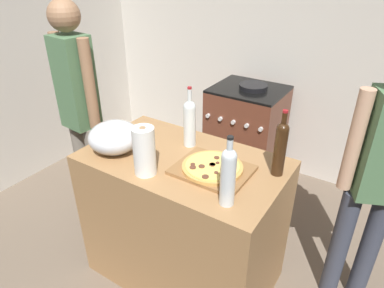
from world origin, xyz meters
The scene contains 14 objects.
ground_plane centered at (0.00, 1.21, -0.01)m, with size 4.71×3.03×0.02m, color #6B5B4C.
kitchen_wall_rear centered at (0.00, 2.48, 1.30)m, with size 4.71×0.10×2.60m, color beige.
kitchen_wall_left centered at (-2.10, 1.21, 1.30)m, with size 0.10×3.03×2.60m, color beige.
counter centered at (-0.09, 0.76, 0.46)m, with size 1.17×0.69×0.92m, color #9E7247.
cutting_board centered at (0.12, 0.74, 0.93)m, with size 0.40×0.32×0.02m, color olive.
pizza centered at (0.12, 0.74, 0.95)m, with size 0.33×0.33×0.03m.
mixing_bowl centered at (-0.47, 0.62, 1.02)m, with size 0.30×0.30×0.18m.
paper_towel_roll centered at (-0.17, 0.53, 1.06)m, with size 0.12×0.12×0.27m.
wine_bottle_clear centered at (-0.14, 0.92, 1.08)m, with size 0.07×0.07×0.37m.
wine_bottle_amber centered at (0.43, 0.91, 1.09)m, with size 0.07×0.07×0.37m.
wine_bottle_dark centered at (0.32, 0.54, 1.08)m, with size 0.07×0.07×0.36m.
stove centered at (-0.27, 2.08, 0.46)m, with size 0.63×0.57×0.96m.
person_in_stripes centered at (-1.04, 0.85, 1.01)m, with size 0.39×0.22×1.72m.
person_in_red centered at (0.88, 1.19, 0.92)m, with size 0.35×0.27×1.60m.
Camera 1 is at (0.87, -0.63, 1.95)m, focal length 32.00 mm.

